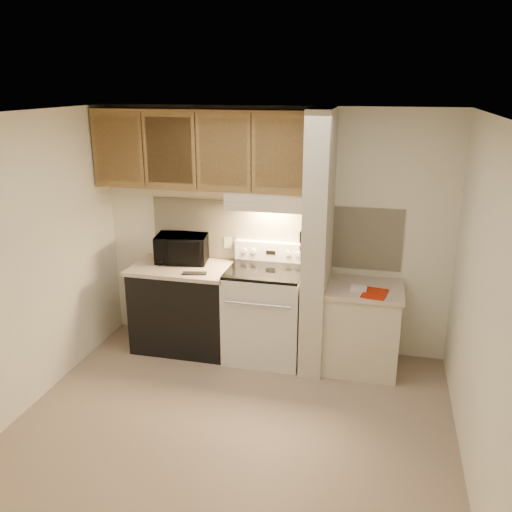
% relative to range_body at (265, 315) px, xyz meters
% --- Properties ---
extents(floor, '(3.60, 3.60, 0.00)m').
position_rel_range_body_xyz_m(floor, '(0.00, -1.16, -0.46)').
color(floor, tan).
rests_on(floor, ground).
extents(ceiling, '(3.60, 3.60, 0.00)m').
position_rel_range_body_xyz_m(ceiling, '(0.00, -1.16, 2.04)').
color(ceiling, white).
rests_on(ceiling, wall_back).
extents(wall_back, '(3.60, 2.50, 0.02)m').
position_rel_range_body_xyz_m(wall_back, '(0.00, 0.34, 0.79)').
color(wall_back, white).
rests_on(wall_back, floor).
extents(wall_left, '(0.02, 3.00, 2.50)m').
position_rel_range_body_xyz_m(wall_left, '(-1.80, -1.16, 0.79)').
color(wall_left, white).
rests_on(wall_left, floor).
extents(wall_right, '(0.02, 3.00, 2.50)m').
position_rel_range_body_xyz_m(wall_right, '(1.80, -1.16, 0.79)').
color(wall_right, white).
rests_on(wall_right, floor).
extents(backsplash, '(2.60, 0.02, 0.63)m').
position_rel_range_body_xyz_m(backsplash, '(0.00, 0.33, 0.78)').
color(backsplash, beige).
rests_on(backsplash, wall_back).
extents(range_body, '(0.76, 0.65, 0.92)m').
position_rel_range_body_xyz_m(range_body, '(0.00, 0.00, 0.00)').
color(range_body, silver).
rests_on(range_body, floor).
extents(oven_window, '(0.50, 0.01, 0.30)m').
position_rel_range_body_xyz_m(oven_window, '(0.00, -0.32, 0.04)').
color(oven_window, black).
rests_on(oven_window, range_body).
extents(oven_handle, '(0.65, 0.02, 0.02)m').
position_rel_range_body_xyz_m(oven_handle, '(0.00, -0.35, 0.26)').
color(oven_handle, silver).
rests_on(oven_handle, range_body).
extents(cooktop, '(0.74, 0.64, 0.03)m').
position_rel_range_body_xyz_m(cooktop, '(0.00, 0.00, 0.48)').
color(cooktop, black).
rests_on(cooktop, range_body).
extents(range_backguard, '(0.76, 0.08, 0.20)m').
position_rel_range_body_xyz_m(range_backguard, '(0.00, 0.28, 0.59)').
color(range_backguard, silver).
rests_on(range_backguard, range_body).
extents(range_display, '(0.10, 0.01, 0.04)m').
position_rel_range_body_xyz_m(range_display, '(0.00, 0.24, 0.59)').
color(range_display, black).
rests_on(range_display, range_backguard).
extents(range_knob_left_outer, '(0.05, 0.02, 0.05)m').
position_rel_range_body_xyz_m(range_knob_left_outer, '(-0.28, 0.24, 0.59)').
color(range_knob_left_outer, silver).
rests_on(range_knob_left_outer, range_backguard).
extents(range_knob_left_inner, '(0.05, 0.02, 0.05)m').
position_rel_range_body_xyz_m(range_knob_left_inner, '(-0.18, 0.24, 0.59)').
color(range_knob_left_inner, silver).
rests_on(range_knob_left_inner, range_backguard).
extents(range_knob_right_inner, '(0.05, 0.02, 0.05)m').
position_rel_range_body_xyz_m(range_knob_right_inner, '(0.18, 0.24, 0.59)').
color(range_knob_right_inner, silver).
rests_on(range_knob_right_inner, range_backguard).
extents(range_knob_right_outer, '(0.05, 0.02, 0.05)m').
position_rel_range_body_xyz_m(range_knob_right_outer, '(0.28, 0.24, 0.59)').
color(range_knob_right_outer, silver).
rests_on(range_knob_right_outer, range_backguard).
extents(dishwasher_front, '(1.00, 0.63, 0.87)m').
position_rel_range_body_xyz_m(dishwasher_front, '(-0.88, 0.01, -0.03)').
color(dishwasher_front, black).
rests_on(dishwasher_front, floor).
extents(left_countertop, '(1.04, 0.67, 0.04)m').
position_rel_range_body_xyz_m(left_countertop, '(-0.88, 0.01, 0.43)').
color(left_countertop, beige).
rests_on(left_countertop, dishwasher_front).
extents(spoon_rest, '(0.25, 0.12, 0.02)m').
position_rel_range_body_xyz_m(spoon_rest, '(-0.67, -0.19, 0.46)').
color(spoon_rest, black).
rests_on(spoon_rest, left_countertop).
extents(teal_jar, '(0.11, 0.11, 0.09)m').
position_rel_range_body_xyz_m(teal_jar, '(-1.23, 0.23, 0.50)').
color(teal_jar, '#2B5D61').
rests_on(teal_jar, left_countertop).
extents(outlet, '(0.08, 0.01, 0.12)m').
position_rel_range_body_xyz_m(outlet, '(-0.48, 0.32, 0.64)').
color(outlet, beige).
rests_on(outlet, backsplash).
extents(microwave, '(0.58, 0.44, 0.29)m').
position_rel_range_body_xyz_m(microwave, '(-0.93, 0.15, 0.60)').
color(microwave, black).
rests_on(microwave, left_countertop).
extents(partition_pillar, '(0.22, 0.70, 2.50)m').
position_rel_range_body_xyz_m(partition_pillar, '(0.51, -0.01, 0.79)').
color(partition_pillar, beige).
rests_on(partition_pillar, floor).
extents(pillar_trim, '(0.01, 0.70, 0.04)m').
position_rel_range_body_xyz_m(pillar_trim, '(0.39, -0.01, 0.84)').
color(pillar_trim, olive).
rests_on(pillar_trim, partition_pillar).
extents(knife_strip, '(0.02, 0.42, 0.04)m').
position_rel_range_body_xyz_m(knife_strip, '(0.39, -0.06, 0.86)').
color(knife_strip, black).
rests_on(knife_strip, partition_pillar).
extents(knife_blade_a, '(0.01, 0.03, 0.16)m').
position_rel_range_body_xyz_m(knife_blade_a, '(0.38, -0.21, 0.76)').
color(knife_blade_a, silver).
rests_on(knife_blade_a, knife_strip).
extents(knife_handle_a, '(0.02, 0.02, 0.10)m').
position_rel_range_body_xyz_m(knife_handle_a, '(0.38, -0.23, 0.91)').
color(knife_handle_a, black).
rests_on(knife_handle_a, knife_strip).
extents(knife_blade_b, '(0.01, 0.04, 0.18)m').
position_rel_range_body_xyz_m(knife_blade_b, '(0.38, -0.12, 0.75)').
color(knife_blade_b, silver).
rests_on(knife_blade_b, knife_strip).
extents(knife_handle_b, '(0.02, 0.02, 0.10)m').
position_rel_range_body_xyz_m(knife_handle_b, '(0.38, -0.13, 0.91)').
color(knife_handle_b, black).
rests_on(knife_handle_b, knife_strip).
extents(knife_blade_c, '(0.01, 0.04, 0.20)m').
position_rel_range_body_xyz_m(knife_blade_c, '(0.38, -0.06, 0.74)').
color(knife_blade_c, silver).
rests_on(knife_blade_c, knife_strip).
extents(knife_handle_c, '(0.02, 0.02, 0.10)m').
position_rel_range_body_xyz_m(knife_handle_c, '(0.38, -0.05, 0.91)').
color(knife_handle_c, black).
rests_on(knife_handle_c, knife_strip).
extents(knife_blade_d, '(0.01, 0.04, 0.16)m').
position_rel_range_body_xyz_m(knife_blade_d, '(0.38, 0.02, 0.76)').
color(knife_blade_d, silver).
rests_on(knife_blade_d, knife_strip).
extents(knife_handle_d, '(0.02, 0.02, 0.10)m').
position_rel_range_body_xyz_m(knife_handle_d, '(0.38, 0.03, 0.91)').
color(knife_handle_d, black).
rests_on(knife_handle_d, knife_strip).
extents(knife_blade_e, '(0.01, 0.04, 0.18)m').
position_rel_range_body_xyz_m(knife_blade_e, '(0.38, 0.11, 0.75)').
color(knife_blade_e, silver).
rests_on(knife_blade_e, knife_strip).
extents(knife_handle_e, '(0.02, 0.02, 0.10)m').
position_rel_range_body_xyz_m(knife_handle_e, '(0.38, 0.10, 0.91)').
color(knife_handle_e, black).
rests_on(knife_handle_e, knife_strip).
extents(oven_mitt, '(0.03, 0.10, 0.23)m').
position_rel_range_body_xyz_m(oven_mitt, '(0.38, 0.17, 0.76)').
color(oven_mitt, slate).
rests_on(oven_mitt, partition_pillar).
extents(right_cab_base, '(0.70, 0.60, 0.81)m').
position_rel_range_body_xyz_m(right_cab_base, '(0.97, -0.01, -0.06)').
color(right_cab_base, beige).
rests_on(right_cab_base, floor).
extents(right_countertop, '(0.74, 0.64, 0.04)m').
position_rel_range_body_xyz_m(right_countertop, '(0.97, -0.01, 0.37)').
color(right_countertop, beige).
rests_on(right_countertop, right_cab_base).
extents(red_folder, '(0.26, 0.32, 0.01)m').
position_rel_range_body_xyz_m(red_folder, '(1.07, -0.16, 0.39)').
color(red_folder, '#B82106').
rests_on(red_folder, right_countertop).
extents(white_box, '(0.15, 0.10, 0.04)m').
position_rel_range_body_xyz_m(white_box, '(0.92, -0.11, 0.41)').
color(white_box, white).
rests_on(white_box, right_countertop).
extents(range_hood, '(0.78, 0.44, 0.15)m').
position_rel_range_body_xyz_m(range_hood, '(0.00, 0.12, 1.17)').
color(range_hood, beige).
rests_on(range_hood, upper_cabinets).
extents(hood_lip, '(0.78, 0.04, 0.06)m').
position_rel_range_body_xyz_m(hood_lip, '(0.00, -0.08, 1.12)').
color(hood_lip, beige).
rests_on(hood_lip, range_hood).
extents(upper_cabinets, '(2.18, 0.33, 0.77)m').
position_rel_range_body_xyz_m(upper_cabinets, '(-0.69, 0.17, 1.62)').
color(upper_cabinets, olive).
rests_on(upper_cabinets, wall_back).
extents(cab_door_a, '(0.46, 0.01, 0.63)m').
position_rel_range_body_xyz_m(cab_door_a, '(-1.51, 0.01, 1.62)').
color(cab_door_a, olive).
rests_on(cab_door_a, upper_cabinets).
extents(cab_gap_a, '(0.01, 0.01, 0.73)m').
position_rel_range_body_xyz_m(cab_gap_a, '(-1.23, 0.01, 1.62)').
color(cab_gap_a, black).
rests_on(cab_gap_a, upper_cabinets).
extents(cab_door_b, '(0.46, 0.01, 0.63)m').
position_rel_range_body_xyz_m(cab_door_b, '(-0.96, 0.01, 1.62)').
color(cab_door_b, olive).
rests_on(cab_door_b, upper_cabinets).
extents(cab_gap_b, '(0.01, 0.01, 0.73)m').
position_rel_range_body_xyz_m(cab_gap_b, '(-0.69, 0.01, 1.62)').
color(cab_gap_b, black).
rests_on(cab_gap_b, upper_cabinets).
extents(cab_door_c, '(0.46, 0.01, 0.63)m').
position_rel_range_body_xyz_m(cab_door_c, '(-0.42, 0.01, 1.62)').
color(cab_door_c, olive).
rests_on(cab_door_c, upper_cabinets).
extents(cab_gap_c, '(0.01, 0.01, 0.73)m').
position_rel_range_body_xyz_m(cab_gap_c, '(-0.14, 0.01, 1.62)').
color(cab_gap_c, black).
rests_on(cab_gap_c, upper_cabinets).
extents(cab_door_d, '(0.46, 0.01, 0.63)m').
position_rel_range_body_xyz_m(cab_door_d, '(0.13, 0.01, 1.62)').
color(cab_door_d, olive).
rests_on(cab_door_d, upper_cabinets).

